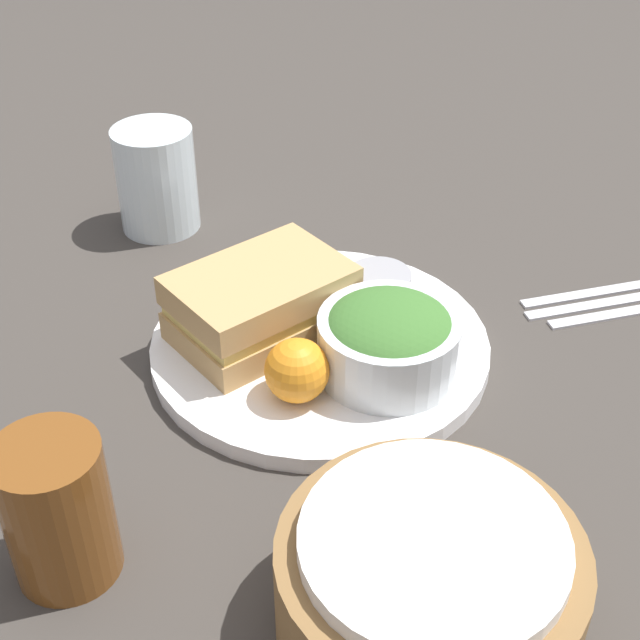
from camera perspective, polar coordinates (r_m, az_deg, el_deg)
name	(u,v)px	position (r m, az deg, el deg)	size (l,w,h in m)	color
ground_plane	(320,353)	(0.77, 0.00, -2.11)	(4.00, 4.00, 0.00)	#3D3833
plate	(320,346)	(0.76, 0.00, -1.67)	(0.29, 0.29, 0.01)	white
sandwich	(261,303)	(0.75, -3.81, 1.08)	(0.17, 0.14, 0.06)	tan
salad_bowl	(389,339)	(0.71, 4.42, -1.20)	(0.11, 0.11, 0.06)	white
dressing_cup	(379,288)	(0.79, 3.78, 2.07)	(0.06, 0.06, 0.03)	#99999E
orange_wedge	(297,370)	(0.68, -1.49, -3.24)	(0.05, 0.05, 0.05)	orange
drink_glass	(58,511)	(0.59, -16.45, -11.64)	(0.07, 0.07, 0.10)	brown
bread_basket	(429,585)	(0.55, 6.96, -16.47)	(0.18, 0.18, 0.08)	olive
fork	(614,289)	(0.89, 18.30, 1.93)	(0.19, 0.01, 0.01)	silver
knife	(624,299)	(0.87, 18.88, 1.28)	(0.20, 0.01, 0.01)	silver
spoon	(634,310)	(0.86, 19.48, 0.62)	(0.17, 0.01, 0.01)	silver
water_glass	(157,179)	(0.94, -10.42, 8.86)	(0.08, 0.08, 0.11)	silver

